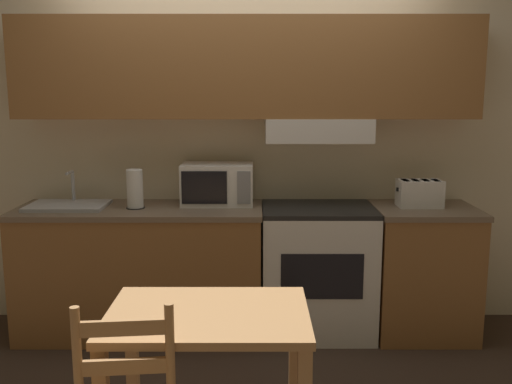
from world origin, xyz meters
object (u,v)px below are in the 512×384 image
at_px(toaster, 422,193).
at_px(microwave, 220,184).
at_px(dining_table, 211,339).
at_px(sink_basin, 70,205).
at_px(paper_towel_roll, 137,189).
at_px(stove_range, 320,270).

bearing_deg(toaster, microwave, 176.29).
bearing_deg(dining_table, sink_basin, 126.73).
relative_size(toaster, dining_table, 0.35).
distance_m(paper_towel_roll, dining_table, 1.57).
distance_m(microwave, dining_table, 1.59).
relative_size(sink_basin, paper_towel_roll, 1.98).
xyz_separation_m(sink_basin, dining_table, (1.06, -1.42, -0.31)).
bearing_deg(dining_table, toaster, 47.67).
bearing_deg(microwave, paper_towel_roll, -165.54).
xyz_separation_m(toaster, paper_towel_roll, (-1.91, -0.05, 0.04)).
bearing_deg(toaster, stove_range, -178.54).
bearing_deg(stove_range, sink_basin, -179.81).
xyz_separation_m(microwave, paper_towel_roll, (-0.54, -0.14, -0.01)).
bearing_deg(sink_basin, stove_range, 0.19).
height_order(sink_basin, paper_towel_roll, paper_towel_roll).
bearing_deg(paper_towel_roll, sink_basin, 176.63).
bearing_deg(dining_table, paper_towel_roll, 113.20).
height_order(toaster, sink_basin, sink_basin).
relative_size(stove_range, paper_towel_roll, 3.41).
xyz_separation_m(microwave, toaster, (1.37, -0.09, -0.05)).
relative_size(paper_towel_roll, dining_table, 0.30).
relative_size(stove_range, dining_table, 1.01).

